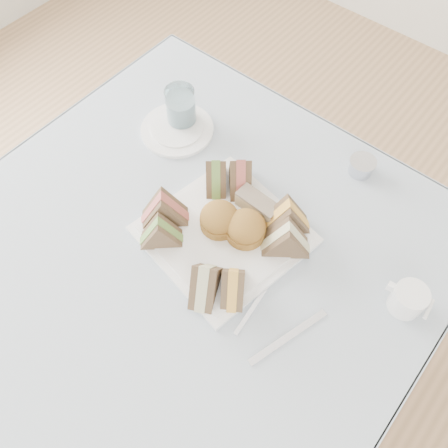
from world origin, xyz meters
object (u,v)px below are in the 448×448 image
Objects in this scene: creamer_jug at (408,299)px; water_glass at (181,108)px; serving_plate at (224,235)px; table at (194,314)px.

water_glass is at bearing 166.50° from creamer_jug.
serving_plate is at bearing -170.84° from creamer_jug.
serving_plate is 2.85× the size of water_glass.
water_glass is 1.58× the size of creamer_jug.
serving_plate reaches higher than table.
water_glass is at bearing 156.79° from serving_plate.
table is 2.97× the size of serving_plate.
serving_plate is (0.04, 0.08, 0.38)m from table.
water_glass reaches higher than table.
serving_plate is at bearing 61.99° from table.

